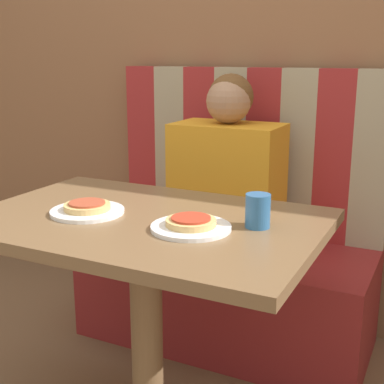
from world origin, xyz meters
TOP-DOWN VIEW (x-y plane):
  - wall_back at (0.00, 0.96)m, footprint 7.00×0.05m
  - booth_seat at (0.00, 0.64)m, footprint 1.19×0.53m
  - booth_backrest at (-0.00, 0.87)m, footprint 1.19×0.07m
  - dining_table at (0.00, 0.00)m, footprint 1.04×0.70m
  - person at (0.00, 0.64)m, footprint 0.43×0.25m
  - plate_left at (-0.18, -0.04)m, footprint 0.22×0.22m
  - plate_right at (0.18, -0.04)m, footprint 0.22×0.22m
  - pizza_left at (-0.18, -0.04)m, footprint 0.14×0.14m
  - pizza_right at (0.18, -0.04)m, footprint 0.14×0.14m
  - drinking_cup at (0.33, 0.06)m, footprint 0.07×0.07m

SIDE VIEW (x-z plane):
  - booth_seat at x=0.00m, z-range 0.00..0.43m
  - dining_table at x=0.00m, z-range 0.27..0.99m
  - plate_left at x=-0.18m, z-range 0.72..0.74m
  - plate_right at x=0.18m, z-range 0.72..0.74m
  - person at x=0.00m, z-range 0.39..1.08m
  - pizza_left at x=-0.18m, z-range 0.74..0.76m
  - pizza_right at x=0.18m, z-range 0.74..0.76m
  - drinking_cup at x=0.33m, z-range 0.72..0.82m
  - booth_backrest at x=0.00m, z-range 0.43..1.14m
  - wall_back at x=0.00m, z-range 0.00..2.60m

